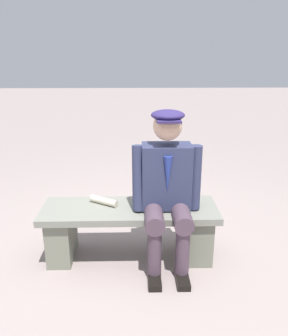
{
  "coord_description": "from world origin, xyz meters",
  "views": [
    {
      "loc": [
        -0.06,
        2.63,
        1.7
      ],
      "look_at": [
        -0.12,
        0.0,
        0.81
      ],
      "focal_mm": 36.81,
      "sensor_mm": 36.0,
      "label": 1
    }
  ],
  "objects": [
    {
      "name": "bench",
      "position": [
        0.0,
        0.0,
        0.29
      ],
      "size": [
        1.48,
        0.48,
        0.46
      ],
      "color": "gray",
      "rests_on": "ground"
    },
    {
      "name": "ground_plane",
      "position": [
        0.0,
        0.0,
        0.0
      ],
      "size": [
        30.0,
        30.0,
        0.0
      ],
      "primitive_type": "plane",
      "color": "gray"
    },
    {
      "name": "rolled_magazine",
      "position": [
        0.22,
        -0.08,
        0.49
      ],
      "size": [
        0.25,
        0.19,
        0.06
      ],
      "primitive_type": "cylinder",
      "rotation": [
        0.0,
        1.57,
        -0.55
      ],
      "color": "beige",
      "rests_on": "bench"
    },
    {
      "name": "seated_man",
      "position": [
        -0.3,
        0.08,
        0.7
      ],
      "size": [
        0.56,
        0.61,
        1.29
      ],
      "color": "#2E3352",
      "rests_on": "ground"
    }
  ]
}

